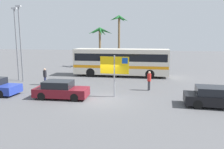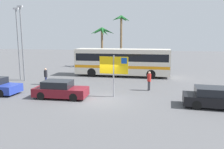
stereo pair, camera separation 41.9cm
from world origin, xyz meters
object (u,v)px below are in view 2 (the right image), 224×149
(bus_front_coach, at_px, (122,61))
(ferry_sign, at_px, (114,67))
(car_black, at_px, (215,98))
(pedestrian_by_bus, at_px, (149,79))
(car_maroon, at_px, (60,90))
(pedestrian_crossing_lot, at_px, (46,75))

(bus_front_coach, height_order, ferry_sign, ferry_sign)
(ferry_sign, bearing_deg, bus_front_coach, 97.26)
(car_black, xyz_separation_m, pedestrian_by_bus, (-4.37, 3.85, 0.34))
(car_maroon, xyz_separation_m, pedestrian_by_bus, (6.53, 3.63, 0.35))
(bus_front_coach, xyz_separation_m, ferry_sign, (0.75, -9.27, 0.54))
(bus_front_coach, xyz_separation_m, car_black, (7.69, -10.56, -1.15))
(bus_front_coach, bearing_deg, car_black, -53.95)
(car_black, distance_m, pedestrian_by_bus, 5.84)
(pedestrian_crossing_lot, xyz_separation_m, pedestrian_by_bus, (9.82, -0.53, 0.03))
(car_maroon, height_order, pedestrian_crossing_lot, pedestrian_crossing_lot)
(bus_front_coach, distance_m, pedestrian_by_bus, 7.53)
(bus_front_coach, bearing_deg, ferry_sign, -85.36)
(ferry_sign, xyz_separation_m, car_black, (6.94, -1.30, -1.69))
(car_black, distance_m, pedestrian_crossing_lot, 14.86)
(bus_front_coach, xyz_separation_m, pedestrian_by_bus, (3.32, -6.71, -0.80))
(bus_front_coach, distance_m, pedestrian_crossing_lot, 9.01)
(ferry_sign, xyz_separation_m, car_maroon, (-3.97, -1.07, -1.69))
(bus_front_coach, relative_size, car_maroon, 2.69)
(car_maroon, distance_m, car_black, 10.91)
(bus_front_coach, xyz_separation_m, car_maroon, (-3.21, -10.34, -1.15))
(pedestrian_crossing_lot, height_order, pedestrian_by_bus, pedestrian_by_bus)
(car_maroon, distance_m, pedestrian_crossing_lot, 5.31)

